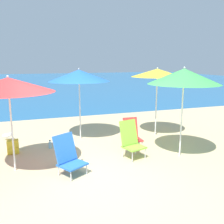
# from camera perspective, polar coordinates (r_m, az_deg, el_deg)

# --- Properties ---
(ground_plane) EXTENTS (60.00, 60.00, 0.00)m
(ground_plane) POSITION_cam_1_polar(r_m,az_deg,el_deg) (5.40, -6.12, -14.12)
(ground_plane) COLOR #D1BA89
(sea_water) EXTENTS (60.00, 40.00, 0.01)m
(sea_water) POSITION_cam_1_polar(r_m,az_deg,el_deg) (30.50, -17.36, 6.62)
(sea_water) COLOR #23669E
(sea_water) RESTS_ON ground
(beach_umbrella_blue) EXTENTS (1.81, 1.81, 2.13)m
(beach_umbrella_blue) POSITION_cam_1_polar(r_m,az_deg,el_deg) (7.49, -7.55, 8.26)
(beach_umbrella_blue) COLOR white
(beach_umbrella_blue) RESTS_ON ground
(beach_umbrella_red) EXTENTS (1.88, 1.88, 2.05)m
(beach_umbrella_red) POSITION_cam_1_polar(r_m,az_deg,el_deg) (5.52, -22.63, 5.74)
(beach_umbrella_red) COLOR white
(beach_umbrella_red) RESTS_ON ground
(beach_umbrella_green) EXTENTS (1.71, 1.71, 2.21)m
(beach_umbrella_green) POSITION_cam_1_polar(r_m,az_deg,el_deg) (6.17, 16.13, 7.82)
(beach_umbrella_green) COLOR white
(beach_umbrella_green) RESTS_ON ground
(beach_umbrella_yellow) EXTENTS (1.61, 1.61, 2.15)m
(beach_umbrella_yellow) POSITION_cam_1_polar(r_m,az_deg,el_deg) (7.85, 10.32, 8.79)
(beach_umbrella_yellow) COLOR white
(beach_umbrella_yellow) RESTS_ON ground
(beach_chair_lime) EXTENTS (0.60, 0.63, 0.91)m
(beach_chair_lime) POSITION_cam_1_polar(r_m,az_deg,el_deg) (6.19, 4.35, -6.15)
(beach_chair_lime) COLOR silver
(beach_chair_lime) RESTS_ON ground
(beach_chair_red) EXTENTS (0.44, 0.57, 0.79)m
(beach_chair_red) POSITION_cam_1_polar(r_m,az_deg,el_deg) (6.95, 4.54, -4.80)
(beach_chair_red) COLOR silver
(beach_chair_red) RESTS_ON ground
(beach_chair_blue) EXTENTS (0.72, 0.74, 0.83)m
(beach_chair_blue) POSITION_cam_1_polar(r_m,az_deg,el_deg) (5.38, -9.94, -9.72)
(beach_chair_blue) COLOR silver
(beach_chair_blue) RESTS_ON ground
(backpack_yellow) EXTENTS (0.28, 0.23, 0.35)m
(backpack_yellow) POSITION_cam_1_polar(r_m,az_deg,el_deg) (6.95, -21.69, -7.42)
(backpack_yellow) COLOR yellow
(backpack_yellow) RESTS_ON ground
(water_bottle) EXTENTS (0.08, 0.08, 0.23)m
(water_bottle) POSITION_cam_1_polar(r_m,az_deg,el_deg) (7.06, -13.97, -7.34)
(water_bottle) COLOR #8CCCEA
(water_bottle) RESTS_ON ground
(seagull) EXTENTS (0.27, 0.11, 0.23)m
(seagull) POSITION_cam_1_polar(r_m,az_deg,el_deg) (8.18, -22.84, -4.96)
(seagull) COLOR gold
(seagull) RESTS_ON ground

